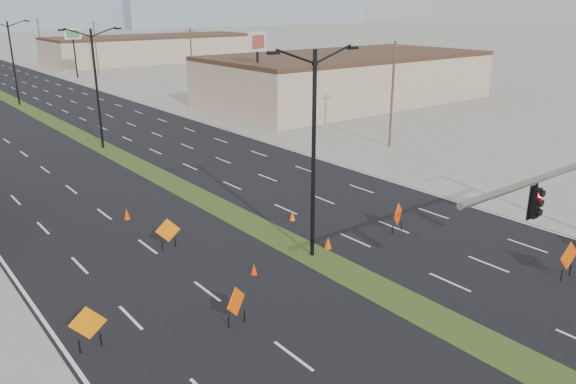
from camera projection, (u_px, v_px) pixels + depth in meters
ground at (542, 374)px, 18.95m from camera, size 600.00×600.00×0.00m
building_se_near at (347, 80)px, 71.54m from camera, size 36.00×18.00×5.50m
building_se_far at (153, 50)px, 122.44m from camera, size 44.00×16.00×5.00m
mesa_east at (240, 9)px, 337.76m from camera, size 160.00×50.00×18.00m
streetlight_0 at (314, 150)px, 26.17m from camera, size 5.15×0.24×10.02m
streetlight_1 at (97, 85)px, 47.06m from camera, size 5.15×0.24×10.02m
streetlight_2 at (13, 60)px, 67.94m from camera, size 5.15×0.24×10.02m
utility_pole_0 at (392, 93)px, 47.82m from camera, size 1.60×0.20×9.00m
utility_pole_1 at (192, 62)px, 73.92m from camera, size 1.60×0.20×9.00m
utility_pole_2 at (96, 47)px, 100.02m from camera, size 1.60×0.20×9.00m
utility_pole_3 at (40, 38)px, 126.13m from camera, size 1.60×0.20×9.00m
construction_sign_0 at (88, 324)px, 19.98m from camera, size 1.26×0.51×1.77m
construction_sign_1 at (236, 303)px, 21.54m from camera, size 1.15×0.56×1.66m
construction_sign_2 at (168, 231)px, 28.32m from camera, size 1.19×0.47×1.67m
construction_sign_3 at (398, 215)px, 30.41m from camera, size 1.20×0.54×1.71m
construction_sign_4 at (569, 257)px, 25.22m from camera, size 1.36×0.11×1.82m
cone_0 at (254, 269)px, 25.86m from camera, size 0.40×0.40×0.53m
cone_1 at (292, 216)px, 32.34m from camera, size 0.44×0.44×0.57m
cone_2 at (328, 243)px, 28.60m from camera, size 0.40×0.40×0.65m
cone_3 at (127, 214)px, 32.49m from camera, size 0.41×0.41×0.65m
pole_sign_east_near at (257, 49)px, 58.96m from camera, size 2.89×1.48×9.15m
pole_sign_east_far at (73, 38)px, 93.24m from camera, size 2.67×0.70×8.11m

